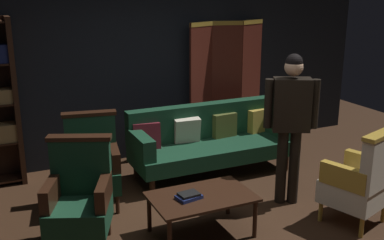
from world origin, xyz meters
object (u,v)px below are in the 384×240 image
at_px(folding_screen, 226,83).
at_px(armchair_gilt_accent, 362,180).
at_px(armchair_wing_left, 79,197).
at_px(book_navy_cloth, 189,197).
at_px(velvet_couch, 209,139).
at_px(armchair_wing_right, 92,164).
at_px(book_black_cloth, 189,194).
at_px(coffee_table, 202,200).
at_px(standing_figure, 291,116).

xyz_separation_m(folding_screen, armchair_gilt_accent, (0.07, -2.74, -0.50)).
distance_m(armchair_wing_left, book_navy_cloth, 1.03).
xyz_separation_m(velvet_couch, armchair_wing_left, (-1.92, -1.13, 0.03)).
relative_size(armchair_wing_right, book_navy_cloth, 4.47).
bearing_deg(folding_screen, book_black_cloth, -125.99).
height_order(coffee_table, armchair_wing_left, armchair_wing_left).
bearing_deg(book_navy_cloth, folding_screen, 54.01).
relative_size(armchair_wing_right, standing_figure, 0.61).
relative_size(armchair_gilt_accent, book_black_cloth, 5.49).
distance_m(armchair_wing_left, standing_figure, 2.38).
bearing_deg(book_black_cloth, velvet_couch, 56.79).
xyz_separation_m(armchair_gilt_accent, armchair_wing_right, (-2.38, 1.60, 0.00)).
bearing_deg(coffee_table, folding_screen, 56.30).
distance_m(standing_figure, book_navy_cloth, 1.49).
xyz_separation_m(armchair_gilt_accent, standing_figure, (-0.37, 0.73, 0.54)).
bearing_deg(standing_figure, velvet_couch, 108.13).
distance_m(coffee_table, standing_figure, 1.39).
xyz_separation_m(folding_screen, armchair_wing_left, (-2.62, -1.94, -0.50)).
xyz_separation_m(armchair_wing_right, standing_figure, (2.01, -0.86, 0.54)).
relative_size(armchair_wing_left, book_black_cloth, 5.49).
height_order(velvet_couch, standing_figure, standing_figure).
bearing_deg(book_navy_cloth, coffee_table, 4.42).
bearing_deg(folding_screen, armchair_wing_right, -153.68).
bearing_deg(standing_figure, armchair_wing_left, 178.42).
bearing_deg(armchair_gilt_accent, book_black_cloth, 164.47).
xyz_separation_m(coffee_table, armchair_wing_left, (-1.12, 0.31, 0.12)).
height_order(armchair_wing_left, standing_figure, standing_figure).
bearing_deg(armchair_wing_left, book_black_cloth, -18.34).
height_order(armchair_wing_left, book_black_cloth, armchair_wing_left).
distance_m(coffee_table, armchair_gilt_accent, 1.65).
xyz_separation_m(folding_screen, book_navy_cloth, (-1.65, -2.27, -0.55)).
bearing_deg(standing_figure, armchair_gilt_accent, -63.19).
bearing_deg(coffee_table, armchair_gilt_accent, -17.23).
bearing_deg(folding_screen, book_navy_cloth, -125.99).
bearing_deg(armchair_wing_right, velvet_couch, 11.49).
height_order(coffee_table, armchair_wing_right, armchair_wing_right).
xyz_separation_m(folding_screen, standing_figure, (-0.31, -2.01, 0.04)).
height_order(folding_screen, armchair_wing_right, folding_screen).
relative_size(armchair_gilt_accent, book_navy_cloth, 4.47).
xyz_separation_m(folding_screen, velvet_couch, (-0.70, -0.82, -0.53)).
relative_size(coffee_table, armchair_wing_left, 0.96).
relative_size(folding_screen, coffee_table, 1.90).
relative_size(armchair_gilt_accent, armchair_wing_left, 1.00).
bearing_deg(book_navy_cloth, armchair_wing_right, 120.74).
bearing_deg(standing_figure, book_navy_cloth, -169.04).
distance_m(armchair_wing_right, book_navy_cloth, 1.31).
height_order(velvet_couch, armchair_gilt_accent, armchair_gilt_accent).
bearing_deg(velvet_couch, book_black_cloth, -123.21).
height_order(coffee_table, standing_figure, standing_figure).
xyz_separation_m(folding_screen, armchair_wing_right, (-2.31, -1.14, -0.50)).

